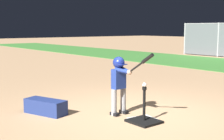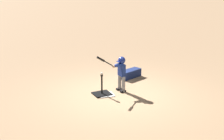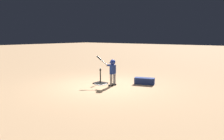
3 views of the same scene
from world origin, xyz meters
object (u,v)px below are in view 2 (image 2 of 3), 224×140
object	(u,v)px
baseball	(102,73)
batting_tee	(102,92)
batter_child	(121,70)
equipment_bag	(130,74)

from	to	relation	value
baseball	batting_tee	bearing A→B (deg)	153.43
batting_tee	baseball	bearing A→B (deg)	-26.57
batter_child	baseball	distance (m)	0.64
batting_tee	baseball	distance (m)	0.60
baseball	equipment_bag	xyz separation A→B (m)	(-1.58, -1.07, -0.53)
batter_child	equipment_bag	world-z (taller)	batter_child
baseball	batter_child	bearing A→B (deg)	-179.58
batting_tee	equipment_bag	distance (m)	1.91
batter_child	batting_tee	bearing A→B (deg)	0.42
batting_tee	baseball	xyz separation A→B (m)	(0.00, -0.00, 0.60)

